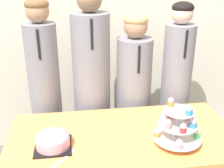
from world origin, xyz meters
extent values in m
cube|color=beige|center=(0.00, 1.49, 1.35)|extent=(9.00, 0.06, 2.70)
cube|color=black|center=(-0.45, 0.30, 0.73)|extent=(0.22, 0.22, 0.01)
cylinder|color=pink|center=(-0.45, 0.30, 0.76)|extent=(0.21, 0.21, 0.06)
ellipsoid|color=pink|center=(-0.45, 0.30, 0.80)|extent=(0.20, 0.20, 0.07)
cube|color=silver|center=(-0.39, 0.16, 0.73)|extent=(0.16, 0.18, 0.00)
cylinder|color=silver|center=(0.32, 0.23, 0.84)|extent=(0.02, 0.02, 0.23)
cylinder|color=silver|center=(0.32, 0.23, 0.77)|extent=(0.30, 0.30, 0.01)
cylinder|color=silver|center=(0.32, 0.23, 0.86)|extent=(0.24, 0.24, 0.01)
cylinder|color=silver|center=(0.32, 0.23, 0.95)|extent=(0.19, 0.19, 0.01)
cylinder|color=#E5333D|center=(0.35, 0.35, 0.79)|extent=(0.04, 0.04, 0.03)
sphere|color=white|center=(0.35, 0.35, 0.82)|extent=(0.04, 0.04, 0.04)
cylinder|color=orange|center=(0.20, 0.26, 0.78)|extent=(0.05, 0.05, 0.03)
sphere|color=#F4E5C6|center=(0.20, 0.26, 0.81)|extent=(0.04, 0.04, 0.04)
cylinder|color=pink|center=(0.29, 0.11, 0.79)|extent=(0.04, 0.04, 0.03)
sphere|color=silver|center=(0.29, 0.11, 0.81)|extent=(0.04, 0.04, 0.04)
cylinder|color=#4CB766|center=(0.44, 0.21, 0.79)|extent=(0.05, 0.05, 0.03)
sphere|color=beige|center=(0.44, 0.21, 0.82)|extent=(0.04, 0.04, 0.04)
cylinder|color=#3893DB|center=(0.39, 0.19, 0.88)|extent=(0.05, 0.05, 0.03)
sphere|color=silver|center=(0.39, 0.19, 0.91)|extent=(0.05, 0.05, 0.05)
cylinder|color=pink|center=(0.40, 0.28, 0.88)|extent=(0.04, 0.04, 0.03)
sphere|color=silver|center=(0.40, 0.28, 0.90)|extent=(0.04, 0.04, 0.04)
cylinder|color=#E5333D|center=(0.30, 0.32, 0.88)|extent=(0.05, 0.05, 0.03)
sphere|color=white|center=(0.30, 0.32, 0.90)|extent=(0.05, 0.05, 0.05)
cylinder|color=white|center=(0.24, 0.29, 0.88)|extent=(0.05, 0.05, 0.03)
sphere|color=#F4E5C6|center=(0.24, 0.29, 0.90)|extent=(0.04, 0.04, 0.04)
cylinder|color=pink|center=(0.24, 0.19, 0.88)|extent=(0.04, 0.04, 0.03)
sphere|color=beige|center=(0.24, 0.19, 0.91)|extent=(0.04, 0.04, 0.04)
cylinder|color=#E5333D|center=(0.31, 0.14, 0.88)|extent=(0.04, 0.04, 0.03)
sphere|color=#F4E5C6|center=(0.31, 0.14, 0.90)|extent=(0.04, 0.04, 0.04)
cylinder|color=#3893DB|center=(0.35, 0.18, 0.97)|extent=(0.04, 0.04, 0.03)
sphere|color=beige|center=(0.35, 0.18, 1.00)|extent=(0.04, 0.04, 0.04)
cylinder|color=orange|center=(0.28, 0.29, 0.97)|extent=(0.04, 0.04, 0.03)
sphere|color=beige|center=(0.28, 0.29, 1.00)|extent=(0.03, 0.03, 0.03)
cylinder|color=gray|center=(-0.54, 0.96, 0.68)|extent=(0.25, 0.25, 1.37)
sphere|color=tan|center=(-0.54, 0.96, 1.46)|extent=(0.17, 0.17, 0.17)
ellipsoid|color=brown|center=(-0.54, 0.96, 1.50)|extent=(0.18, 0.18, 0.10)
cube|color=black|center=(-0.54, 0.83, 1.24)|extent=(0.02, 0.01, 0.22)
cylinder|color=gray|center=(-0.16, 0.96, 0.72)|extent=(0.30, 0.30, 1.44)
sphere|color=#8E6B4C|center=(-0.16, 0.96, 1.53)|extent=(0.19, 0.19, 0.19)
cube|color=black|center=(-0.16, 0.80, 1.31)|extent=(0.02, 0.01, 0.22)
cylinder|color=gray|center=(0.20, 0.96, 0.61)|extent=(0.29, 0.29, 1.23)
sphere|color=tan|center=(0.20, 0.96, 1.32)|extent=(0.19, 0.19, 0.19)
ellipsoid|color=tan|center=(0.20, 0.96, 1.38)|extent=(0.19, 0.19, 0.10)
cube|color=black|center=(0.20, 0.81, 1.10)|extent=(0.02, 0.01, 0.22)
cylinder|color=gray|center=(0.57, 0.96, 0.66)|extent=(0.25, 0.25, 1.33)
sphere|color=beige|center=(0.57, 0.96, 1.41)|extent=(0.17, 0.17, 0.17)
ellipsoid|color=black|center=(0.57, 0.96, 1.46)|extent=(0.17, 0.17, 0.09)
cube|color=black|center=(0.57, 0.83, 1.20)|extent=(0.02, 0.01, 0.22)
camera|label=1|loc=(-0.30, -1.18, 1.75)|focal=45.00mm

